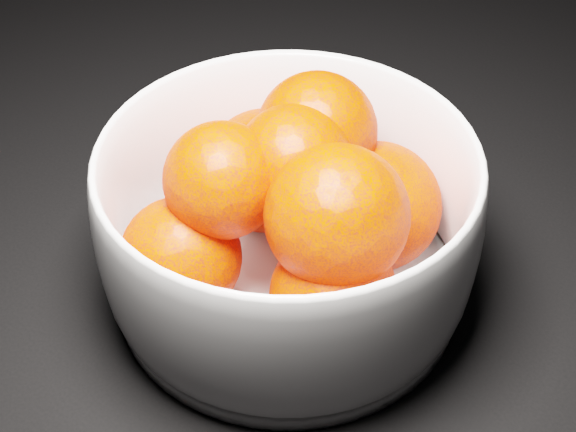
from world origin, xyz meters
The scene contains 2 objects.
bowl centered at (-0.25, -0.25, 0.06)m, with size 0.23×0.23×0.11m.
orange_pile centered at (-0.25, -0.24, 0.07)m, with size 0.17×0.18×0.13m.
Camera 1 is at (-0.05, -0.55, 0.39)m, focal length 50.00 mm.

